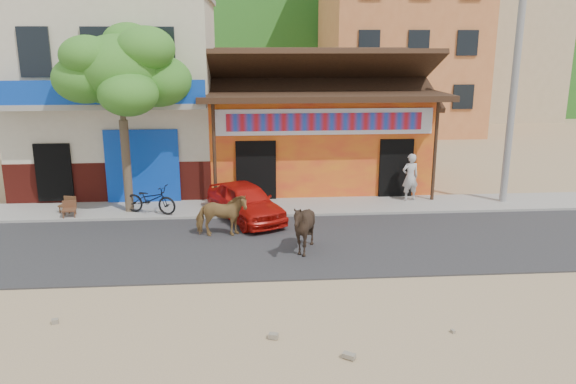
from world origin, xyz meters
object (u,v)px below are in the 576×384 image
at_px(tree, 123,120).
at_px(cow_tan, 221,215).
at_px(red_car, 245,201).
at_px(cow_dark, 304,228).
at_px(cafe_chair_left, 67,198).
at_px(pedestrian, 410,177).
at_px(utility_pole, 514,85).
at_px(scooter, 150,199).
at_px(cafe_chair_right, 68,203).

relative_size(tree, cow_tan, 4.03).
distance_m(tree, red_car, 4.66).
distance_m(cow_dark, cafe_chair_left, 8.44).
height_order(tree, pedestrian, tree).
bearing_deg(red_car, cafe_chair_left, 143.34).
distance_m(utility_pole, cow_tan, 10.64).
height_order(red_car, scooter, red_car).
bearing_deg(cow_dark, utility_pole, 91.01).
height_order(cow_tan, cafe_chair_left, cow_tan).
relative_size(tree, pedestrian, 3.60).
bearing_deg(red_car, tree, 138.78).
distance_m(cafe_chair_left, cafe_chair_right, 0.58).
relative_size(scooter, cafe_chair_right, 1.97).
bearing_deg(cow_tan, utility_pole, -74.55).
distance_m(cow_dark, scooter, 5.94).
bearing_deg(scooter, cow_dark, -109.67).
relative_size(utility_pole, cafe_chair_right, 8.82).
bearing_deg(cafe_chair_right, cow_dark, -36.81).
bearing_deg(utility_pole, scooter, -177.45).
xyz_separation_m(utility_pole, cafe_chair_right, (-14.59, -0.70, -3.55)).
distance_m(tree, cow_dark, 7.13).
distance_m(cow_tan, cow_dark, 2.72).
height_order(tree, utility_pole, utility_pole).
height_order(cow_dark, red_car, cow_dark).
relative_size(cow_tan, cafe_chair_right, 1.64).
height_order(cow_dark, cafe_chair_right, cow_dark).
bearing_deg(cafe_chair_left, utility_pole, 17.55).
height_order(cow_dark, scooter, cow_dark).
height_order(cow_dark, pedestrian, pedestrian).
bearing_deg(cow_dark, cafe_chair_right, -145.63).
bearing_deg(cow_dark, red_car, 177.36).
xyz_separation_m(tree, cow_dark, (5.34, -4.09, -2.36)).
distance_m(red_car, pedestrian, 5.98).
bearing_deg(tree, red_car, -14.69).
bearing_deg(cow_dark, pedestrian, 109.02).
height_order(tree, scooter, tree).
bearing_deg(cow_tan, tree, 50.62).
height_order(pedestrian, cafe_chair_left, pedestrian).
relative_size(cow_dark, red_car, 0.41).
bearing_deg(tree, cafe_chair_right, -164.43).
bearing_deg(utility_pole, cow_tan, -164.24).
relative_size(cow_tan, pedestrian, 0.89).
relative_size(tree, red_car, 1.71).
relative_size(tree, cafe_chair_left, 6.58).
bearing_deg(red_car, pedestrian, -11.07).
relative_size(cow_tan, red_car, 0.42).
distance_m(scooter, cafe_chair_left, 2.78).
xyz_separation_m(red_car, cafe_chair_left, (-5.83, 1.04, -0.06)).
height_order(cow_tan, red_car, cow_tan).
distance_m(cow_tan, cafe_chair_left, 5.74).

